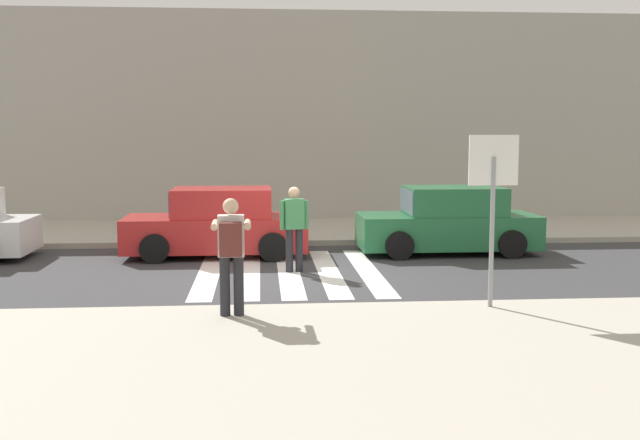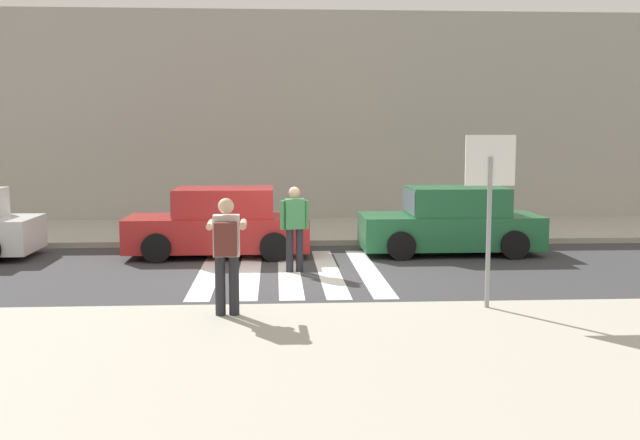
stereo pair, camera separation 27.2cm
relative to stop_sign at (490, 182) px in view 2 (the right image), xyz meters
name	(u,v)px [view 2 (the right image)]	position (x,y,z in m)	size (l,w,h in m)	color
ground_plane	(289,274)	(-2.96, 3.62, -2.06)	(120.00, 120.00, 0.00)	#38383A
sidewalk_near	(300,368)	(-2.96, -2.58, -1.99)	(60.00, 6.00, 0.14)	#B2AD9E
sidewalk_far	(285,231)	(-2.96, 9.62, -1.99)	(60.00, 4.80, 0.14)	#B2AD9E
building_facade_far	(283,119)	(-2.96, 14.02, 1.18)	(56.00, 4.00, 6.48)	#ADA89E
crosswalk_stripe_0	(210,273)	(-4.56, 3.82, -2.05)	(0.44, 5.20, 0.01)	silver
crosswalk_stripe_1	(249,272)	(-3.76, 3.82, -2.05)	(0.44, 5.20, 0.01)	silver
crosswalk_stripe_2	(289,272)	(-2.96, 3.82, -2.05)	(0.44, 5.20, 0.01)	silver
crosswalk_stripe_3	(329,271)	(-2.16, 3.82, -2.05)	(0.44, 5.20, 0.01)	silver
crosswalk_stripe_4	(368,271)	(-1.36, 3.82, -2.05)	(0.44, 5.20, 0.01)	silver
stop_sign	(490,182)	(0.00, 0.00, 0.00)	(0.76, 0.08, 2.63)	gray
photographer_with_backpack	(226,246)	(-3.94, -0.29, -0.89)	(0.59, 0.85, 1.72)	#232328
pedestrian_crossing	(295,224)	(-2.84, 3.82, -1.08)	(0.57, 0.29, 1.72)	#232328
parked_car_red	(220,224)	(-4.48, 5.92, -1.33)	(4.10, 1.92, 1.55)	red
parked_car_green	(451,222)	(0.85, 5.92, -1.33)	(4.10, 1.92, 1.55)	#236B3D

